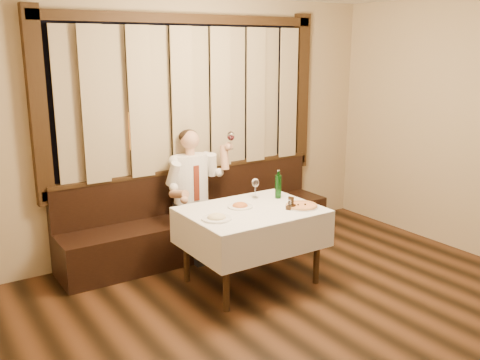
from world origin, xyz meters
TOP-DOWN VIEW (x-y plane):
  - room at (-0.00, 0.97)m, footprint 5.01×6.01m
  - banquette at (0.00, 2.72)m, footprint 3.20×0.61m
  - dining_table at (0.00, 1.70)m, footprint 1.27×0.97m
  - pizza at (0.44, 1.48)m, footprint 0.32×0.32m
  - pasta_red at (-0.06, 1.81)m, footprint 0.24×0.24m
  - pasta_cream at (-0.44, 1.61)m, footprint 0.27×0.27m
  - green_bottle at (0.44, 1.86)m, footprint 0.06×0.06m
  - table_wine_glass at (0.25, 1.99)m, footprint 0.08×0.08m
  - cruet_caddy at (0.32, 1.50)m, footprint 0.12×0.10m
  - seated_man at (-0.11, 2.63)m, footprint 0.76×0.57m

SIDE VIEW (x-z plane):
  - banquette at x=0.00m, z-range -0.16..0.78m
  - dining_table at x=0.00m, z-range 0.27..1.03m
  - pizza at x=0.44m, z-range 0.75..0.79m
  - pasta_red at x=-0.06m, z-range 0.75..0.83m
  - pasta_cream at x=-0.44m, z-range 0.75..0.84m
  - cruet_caddy at x=0.32m, z-range 0.74..0.86m
  - seated_man at x=-0.11m, z-range 0.12..1.51m
  - green_bottle at x=0.44m, z-range 0.73..1.03m
  - table_wine_glass at x=0.25m, z-range 0.80..1.01m
  - room at x=0.00m, z-range 0.09..2.91m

